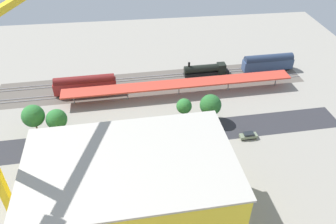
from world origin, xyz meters
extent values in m
plane|color=gray|center=(0.00, 0.00, 0.00)|extent=(153.62, 153.62, 0.00)
cube|color=#5B544C|center=(0.00, -22.38, 0.00)|extent=(96.52, 18.38, 0.01)
cube|color=#2D2D33|center=(0.00, 3.32, 0.00)|extent=(96.30, 12.90, 0.01)
cube|color=#9E9EA8|center=(0.00, -26.34, 0.18)|extent=(95.94, 4.02, 0.12)
cube|color=#9E9EA8|center=(0.00, -24.90, 0.18)|extent=(95.94, 4.02, 0.12)
cube|color=#9E9EA8|center=(0.00, -19.86, 0.18)|extent=(95.94, 4.02, 0.12)
cube|color=#9E9EA8|center=(0.00, -18.42, 0.18)|extent=(95.94, 4.02, 0.12)
cube|color=#C63D2D|center=(-7.03, -14.83, 3.76)|extent=(68.78, 7.64, 0.47)
cylinder|color=slate|center=(-37.89, -16.09, 1.77)|extent=(0.30, 0.30, 3.53)
cylinder|color=slate|center=(-22.46, -15.46, 1.77)|extent=(0.30, 0.30, 3.53)
cylinder|color=slate|center=(-7.03, -14.83, 1.77)|extent=(0.30, 0.30, 3.53)
cylinder|color=slate|center=(8.40, -14.21, 1.77)|extent=(0.30, 0.30, 3.53)
cylinder|color=slate|center=(23.84, -13.58, 1.77)|extent=(0.30, 0.30, 3.53)
cube|color=black|center=(-17.90, -25.62, 0.50)|extent=(15.11, 2.87, 1.00)
cylinder|color=black|center=(-16.62, -25.57, 2.25)|extent=(12.57, 3.02, 2.51)
cube|color=black|center=(-22.85, -25.83, 1.75)|extent=(2.67, 2.81, 3.49)
cylinder|color=black|center=(-11.89, -25.38, 4.21)|extent=(0.70, 0.70, 1.40)
cube|color=black|center=(-38.72, -25.62, 0.30)|extent=(15.42, 3.11, 0.60)
cube|color=#384C72|center=(-38.72, -25.62, 2.32)|extent=(17.14, 3.80, 3.44)
cylinder|color=#273550|center=(-38.72, -25.62, 4.29)|extent=(16.46, 3.77, 3.11)
cube|color=black|center=(20.92, -19.14, 0.30)|extent=(16.72, 2.97, 0.60)
cube|color=maroon|center=(20.92, -19.14, 2.40)|extent=(18.59, 3.62, 3.60)
cylinder|color=maroon|center=(20.92, -19.14, 4.45)|extent=(17.85, 3.59, 2.87)
cube|color=black|center=(-21.58, 7.10, 0.15)|extent=(3.83, 1.83, 0.30)
cube|color=gray|center=(-21.58, 7.10, 0.67)|extent=(4.55, 1.93, 0.75)
cube|color=#1E2328|center=(-21.58, 7.10, 1.35)|extent=(2.57, 1.63, 0.60)
cube|color=black|center=(-13.27, 6.41, 0.15)|extent=(3.61, 1.89, 0.30)
cube|color=silver|center=(-13.27, 6.41, 0.74)|extent=(4.28, 2.00, 0.87)
cube|color=#1E2328|center=(-13.27, 6.41, 1.44)|extent=(2.43, 1.68, 0.54)
cube|color=black|center=(-5.76, 6.42, 0.15)|extent=(3.65, 2.01, 0.30)
cube|color=silver|center=(-5.76, 6.42, 0.70)|extent=(4.33, 2.13, 0.79)
cube|color=#1E2328|center=(-5.76, 6.42, 1.37)|extent=(2.46, 1.79, 0.55)
cube|color=black|center=(1.61, 6.97, 0.15)|extent=(3.75, 2.00, 0.30)
cube|color=maroon|center=(1.61, 6.97, 0.66)|extent=(4.45, 2.12, 0.73)
cube|color=#1E2328|center=(1.61, 6.97, 1.28)|extent=(2.53, 1.78, 0.51)
cube|color=yellow|center=(8.15, 28.50, 8.27)|extent=(35.77, 23.12, 16.54)
cube|color=#B7B2A8|center=(8.15, 28.50, 16.74)|extent=(36.40, 23.74, 0.40)
cube|color=gray|center=(30.97, 25.64, 0.60)|extent=(3.60, 3.60, 1.20)
cube|color=black|center=(-0.63, 12.21, 0.25)|extent=(10.02, 2.40, 0.50)
cube|color=white|center=(-1.76, 12.23, 1.91)|extent=(7.76, 2.60, 2.81)
cube|color=maroon|center=(3.22, 12.13, 1.77)|extent=(2.31, 2.50, 2.54)
cube|color=black|center=(11.15, 11.05, 0.25)|extent=(9.74, 2.50, 0.50)
cube|color=white|center=(10.05, 11.01, 2.07)|extent=(7.56, 2.66, 3.15)
cube|color=maroon|center=(14.88, 11.19, 1.79)|extent=(2.28, 2.46, 2.58)
cylinder|color=brown|center=(26.42, -0.93, 1.30)|extent=(0.57, 0.57, 2.61)
sphere|color=#2D7233|center=(26.42, -0.93, 4.46)|extent=(5.30, 5.30, 5.30)
cylinder|color=brown|center=(-6.46, -2.51, 1.52)|extent=(0.40, 0.40, 3.05)
sphere|color=#2D7233|center=(-6.46, -2.51, 4.50)|extent=(4.16, 4.16, 4.16)
cylinder|color=brown|center=(-13.39, -1.50, 1.47)|extent=(0.41, 0.41, 2.94)
sphere|color=#28662D|center=(-13.39, -1.50, 4.96)|extent=(5.77, 5.77, 5.77)
cylinder|color=brown|center=(32.02, -1.54, 1.82)|extent=(0.43, 0.43, 3.64)
sphere|color=#2D7233|center=(32.02, -1.54, 5.63)|extent=(5.69, 5.69, 5.69)
cylinder|color=#333333|center=(11.85, 8.09, 2.86)|extent=(0.16, 0.16, 5.72)
cube|color=black|center=(11.85, 8.09, 6.17)|extent=(0.36, 0.36, 0.90)
sphere|color=red|center=(12.07, 8.09, 5.87)|extent=(0.20, 0.20, 0.20)
camera|label=1|loc=(6.67, 67.82, 56.19)|focal=35.46mm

